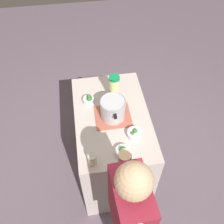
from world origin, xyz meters
The scene contains 10 objects.
ground_plane centered at (0.00, 0.00, 0.00)m, with size 8.00×8.00×0.00m, color slate.
counter_slab centered at (0.00, 0.00, 0.47)m, with size 1.07×0.67×0.94m, color beige.
dish_cloth centered at (0.01, 0.01, 0.94)m, with size 0.28×0.32×0.01m, color #B35B4A.
cooking_pot centered at (0.01, 0.01, 1.05)m, with size 0.29×0.22×0.20m.
lemonade_pitcher centered at (-0.22, 0.06, 1.07)m, with size 0.10×0.10×0.26m.
mason_jar centered at (0.45, -0.22, 0.99)m, with size 0.07×0.07×0.11m.
broccoli_bowl_front centered at (0.24, 0.15, 0.97)m, with size 0.12×0.12×0.08m.
broccoli_bowl_center centered at (0.40, 0.02, 0.97)m, with size 0.12×0.12×0.09m.
broccoli_bowl_back centered at (-0.19, -0.19, 0.97)m, with size 0.10×0.10×0.08m.
person_cook centered at (0.91, -0.03, 0.91)m, with size 0.50×0.22×1.64m.
Camera 1 is at (1.42, -0.22, 2.71)m, focal length 40.79 mm.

